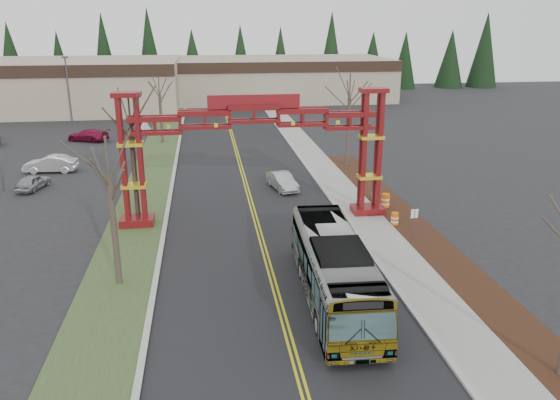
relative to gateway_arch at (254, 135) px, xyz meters
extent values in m
plane|color=black|center=(0.00, -18.00, -5.98)|extent=(200.00, 200.00, 0.00)
cube|color=black|center=(0.00, 7.00, -5.97)|extent=(12.00, 110.00, 0.02)
cube|color=gold|center=(-0.12, 7.00, -5.96)|extent=(0.12, 100.00, 0.01)
cube|color=gold|center=(0.12, 7.00, -5.96)|extent=(0.12, 100.00, 0.01)
cube|color=#AEADA8|center=(6.15, 7.00, -5.91)|extent=(0.30, 110.00, 0.15)
cube|color=gray|center=(7.60, 7.00, -5.91)|extent=(2.60, 110.00, 0.14)
cube|color=black|center=(10.20, -8.00, -5.92)|extent=(2.60, 50.00, 0.12)
cube|color=#324522|center=(-8.00, 7.00, -5.94)|extent=(4.00, 110.00, 0.08)
cube|color=#AEADA8|center=(-6.15, 7.00, -5.91)|extent=(0.30, 110.00, 0.15)
cube|color=#580C0B|center=(-8.00, 0.00, -5.68)|extent=(2.20, 1.60, 0.60)
cube|color=#580C0B|center=(-8.55, -0.35, -1.38)|extent=(0.28, 0.28, 8.00)
cube|color=#580C0B|center=(-7.45, -0.35, -1.38)|extent=(0.28, 0.28, 8.00)
cube|color=#580C0B|center=(-8.55, 0.35, -1.38)|extent=(0.28, 0.28, 8.00)
cube|color=#580C0B|center=(-7.45, 0.35, -1.38)|extent=(0.28, 0.28, 8.00)
cube|color=yellow|center=(-8.00, 0.00, -3.18)|extent=(1.60, 1.10, 0.22)
cube|color=yellow|center=(-8.00, 0.00, -0.38)|extent=(1.60, 1.10, 0.22)
cube|color=#580C0B|center=(-8.00, 0.00, 2.77)|extent=(1.80, 1.20, 0.30)
cube|color=#580C0B|center=(8.00, 0.00, -5.68)|extent=(2.20, 1.60, 0.60)
cube|color=#580C0B|center=(7.45, -0.35, -1.38)|extent=(0.28, 0.28, 8.00)
cube|color=#580C0B|center=(8.55, -0.35, -1.38)|extent=(0.28, 0.28, 8.00)
cube|color=#580C0B|center=(7.45, 0.35, -1.38)|extent=(0.28, 0.28, 8.00)
cube|color=#580C0B|center=(8.55, 0.35, -1.38)|extent=(0.28, 0.28, 8.00)
cube|color=yellow|center=(8.00, 0.00, -3.18)|extent=(1.60, 1.10, 0.22)
cube|color=yellow|center=(8.00, 0.00, -0.38)|extent=(1.60, 1.10, 0.22)
cube|color=#580C0B|center=(8.00, 0.00, 2.77)|extent=(1.80, 1.20, 0.30)
cube|color=#580C0B|center=(0.00, 0.00, 1.52)|extent=(16.00, 0.90, 1.00)
cube|color=#580C0B|center=(0.00, 0.00, 0.62)|extent=(16.00, 0.90, 0.60)
cube|color=maroon|center=(0.00, 0.00, 2.17)|extent=(6.00, 0.25, 0.90)
cube|color=tan|center=(-30.00, 54.00, -2.23)|extent=(46.00, 22.00, 7.50)
cube|color=tan|center=(10.00, 62.00, -2.48)|extent=(38.00, 20.00, 7.00)
cube|color=black|center=(10.00, 51.90, 0.22)|extent=(38.00, 0.40, 1.60)
cone|color=black|center=(-38.00, 74.00, 0.52)|extent=(5.60, 5.60, 13.00)
cylinder|color=#382D26|center=(-38.00, 74.00, -5.18)|extent=(0.80, 0.80, 1.60)
cone|color=black|center=(-29.50, 74.00, 0.52)|extent=(5.60, 5.60, 13.00)
cylinder|color=#382D26|center=(-29.50, 74.00, -5.18)|extent=(0.80, 0.80, 1.60)
cone|color=black|center=(-21.00, 74.00, 0.52)|extent=(5.60, 5.60, 13.00)
cylinder|color=#382D26|center=(-21.00, 74.00, -5.18)|extent=(0.80, 0.80, 1.60)
cone|color=black|center=(-12.50, 74.00, 0.52)|extent=(5.60, 5.60, 13.00)
cylinder|color=#382D26|center=(-12.50, 74.00, -5.18)|extent=(0.80, 0.80, 1.60)
cone|color=black|center=(-4.00, 74.00, 0.52)|extent=(5.60, 5.60, 13.00)
cylinder|color=#382D26|center=(-4.00, 74.00, -5.18)|extent=(0.80, 0.80, 1.60)
cone|color=black|center=(4.50, 74.00, 0.52)|extent=(5.60, 5.60, 13.00)
cylinder|color=#382D26|center=(4.50, 74.00, -5.18)|extent=(0.80, 0.80, 1.60)
cone|color=black|center=(13.00, 74.00, 0.52)|extent=(5.60, 5.60, 13.00)
cylinder|color=#382D26|center=(13.00, 74.00, -5.18)|extent=(0.80, 0.80, 1.60)
cone|color=black|center=(21.50, 74.00, 0.52)|extent=(5.60, 5.60, 13.00)
cylinder|color=#382D26|center=(21.50, 74.00, -5.18)|extent=(0.80, 0.80, 1.60)
cone|color=black|center=(30.00, 74.00, 0.52)|extent=(5.60, 5.60, 13.00)
cylinder|color=#382D26|center=(30.00, 74.00, -5.18)|extent=(0.80, 0.80, 1.60)
cone|color=black|center=(38.50, 74.00, 0.52)|extent=(5.60, 5.60, 13.00)
cylinder|color=#382D26|center=(38.50, 74.00, -5.18)|extent=(0.80, 0.80, 1.60)
cone|color=black|center=(47.00, 74.00, 0.52)|extent=(5.60, 5.60, 13.00)
cylinder|color=#382D26|center=(47.00, 74.00, -5.18)|extent=(0.80, 0.80, 1.60)
cone|color=black|center=(55.50, 74.00, 0.52)|extent=(5.60, 5.60, 13.00)
cylinder|color=#382D26|center=(55.50, 74.00, -5.18)|extent=(0.80, 0.80, 1.60)
imported|color=#A4A7AB|center=(2.71, -11.91, -4.33)|extent=(3.29, 11.97, 3.31)
imported|color=#A5A8AD|center=(2.85, 6.88, -5.30)|extent=(2.33, 4.34, 1.36)
imported|color=#929599|center=(-17.34, 9.66, -5.36)|extent=(2.27, 3.88, 1.24)
imported|color=silver|center=(-17.24, 15.11, -5.22)|extent=(4.74, 1.93, 1.53)
imported|color=maroon|center=(-16.51, 28.70, -5.28)|extent=(5.20, 3.73, 1.40)
imported|color=#A8ABB0|center=(-11.00, 33.04, -5.29)|extent=(2.72, 4.46, 1.39)
cylinder|color=#382D26|center=(-8.00, -8.70, -3.13)|extent=(0.33, 0.33, 5.71)
cylinder|color=#382D26|center=(-8.00, -8.70, 0.75)|extent=(0.12, 0.12, 2.25)
cylinder|color=#382D26|center=(-8.00, 0.77, -2.73)|extent=(0.34, 0.34, 6.50)
cylinder|color=#382D26|center=(-8.00, 0.77, 1.57)|extent=(0.13, 0.13, 2.31)
cylinder|color=#382D26|center=(-8.00, 26.50, -3.28)|extent=(0.31, 0.31, 5.41)
cylinder|color=#382D26|center=(-8.00, 26.50, 0.40)|extent=(0.12, 0.12, 2.15)
cylinder|color=#382D26|center=(10.00, 13.41, -2.75)|extent=(0.33, 0.33, 6.47)
cylinder|color=#382D26|center=(10.00, 13.41, 1.53)|extent=(0.12, 0.12, 2.28)
cylinder|color=#3F3F44|center=(-20.84, 40.77, -1.71)|extent=(0.19, 0.19, 8.55)
cube|color=#3F3F44|center=(-20.84, 40.77, 2.67)|extent=(0.76, 0.38, 0.24)
cylinder|color=#3F3F44|center=(9.38, -5.16, -4.94)|extent=(0.06, 0.06, 2.08)
cube|color=white|center=(9.38, -5.16, -4.18)|extent=(0.47, 0.08, 0.57)
cylinder|color=#DC600C|center=(9.12, -2.53, -5.51)|extent=(0.49, 0.49, 0.95)
cylinder|color=white|center=(9.12, -2.53, -5.37)|extent=(0.51, 0.51, 0.11)
cylinder|color=white|center=(9.12, -2.53, -5.65)|extent=(0.51, 0.51, 0.11)
cylinder|color=#DC600C|center=(9.65, 1.05, -5.42)|extent=(0.58, 0.58, 1.12)
cylinder|color=white|center=(9.65, 1.05, -5.26)|extent=(0.60, 0.60, 0.13)
cylinder|color=white|center=(9.65, 1.05, -5.59)|extent=(0.60, 0.60, 0.13)
cylinder|color=#DC600C|center=(9.37, 2.64, -5.49)|extent=(0.51, 0.51, 0.98)
cylinder|color=white|center=(9.37, 2.64, -5.34)|extent=(0.53, 0.53, 0.12)
cylinder|color=white|center=(9.37, 2.64, -5.64)|extent=(0.53, 0.53, 0.12)
camera|label=1|loc=(-3.24, -35.41, 7.11)|focal=35.00mm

